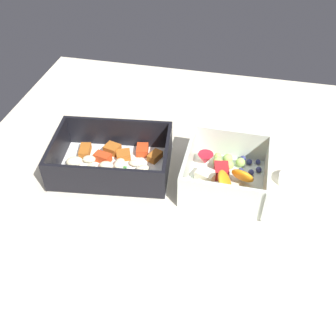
% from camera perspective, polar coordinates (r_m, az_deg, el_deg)
% --- Properties ---
extents(table_surface, '(0.80, 0.80, 0.02)m').
position_cam_1_polar(table_surface, '(0.71, 1.23, -2.01)').
color(table_surface, beige).
rests_on(table_surface, ground).
extents(pasta_container, '(0.22, 0.17, 0.06)m').
position_cam_1_polar(pasta_container, '(0.72, -8.14, 1.04)').
color(pasta_container, white).
rests_on(pasta_container, table_surface).
extents(fruit_bowl, '(0.14, 0.15, 0.06)m').
position_cam_1_polar(fruit_bowl, '(0.69, 8.30, -0.74)').
color(fruit_bowl, silver).
rests_on(fruit_bowl, table_surface).
extents(paper_cup_liner, '(0.04, 0.04, 0.02)m').
position_cam_1_polar(paper_cup_liner, '(0.72, 17.42, -1.60)').
color(paper_cup_liner, white).
rests_on(paper_cup_liner, table_surface).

